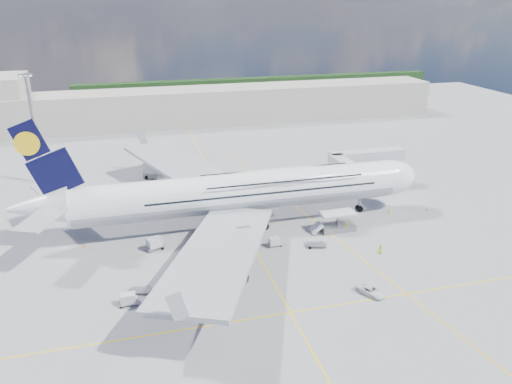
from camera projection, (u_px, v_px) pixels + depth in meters
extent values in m
plane|color=gray|center=(254.00, 248.00, 87.64)|extent=(300.00, 300.00, 0.00)
cube|color=yellow|center=(254.00, 248.00, 87.64)|extent=(0.25, 220.00, 0.01)
cube|color=yellow|center=(290.00, 312.00, 69.65)|extent=(120.00, 0.25, 0.01)
cube|color=yellow|center=(309.00, 217.00, 100.01)|extent=(14.16, 99.06, 0.01)
cylinder|color=white|center=(240.00, 192.00, 94.16)|extent=(62.00, 7.20, 7.20)
cylinder|color=#9EA0A5|center=(240.00, 193.00, 94.21)|extent=(60.76, 7.13, 7.13)
ellipsoid|color=white|center=(281.00, 178.00, 95.37)|extent=(36.00, 6.84, 3.76)
ellipsoid|color=white|center=(388.00, 178.00, 101.63)|extent=(11.52, 7.20, 7.20)
ellipsoid|color=black|center=(403.00, 173.00, 102.19)|extent=(3.84, 4.16, 1.44)
cone|color=white|center=(39.00, 207.00, 85.31)|extent=(10.00, 6.84, 6.84)
cube|color=black|center=(43.00, 157.00, 82.59)|extent=(11.02, 0.46, 14.61)
cylinder|color=yellow|center=(27.00, 143.00, 81.17)|extent=(4.00, 0.60, 4.00)
cube|color=#999EA3|center=(185.00, 169.00, 110.66)|extent=(25.49, 39.15, 3.35)
cube|color=#999EA3|center=(219.00, 251.00, 74.68)|extent=(25.49, 39.15, 3.35)
cylinder|color=#B7BABF|center=(213.00, 188.00, 105.99)|extent=(5.20, 3.50, 3.50)
cylinder|color=#B7BABF|center=(186.00, 174.00, 114.35)|extent=(5.20, 3.50, 3.50)
cylinder|color=#B7BABF|center=(240.00, 240.00, 83.50)|extent=(5.20, 3.50, 3.50)
cylinder|color=#B7BABF|center=(227.00, 275.00, 72.97)|extent=(5.20, 3.50, 3.50)
cylinder|color=gray|center=(360.00, 201.00, 101.86)|extent=(0.44, 0.44, 3.80)
cylinder|color=black|center=(359.00, 208.00, 102.43)|extent=(1.30, 0.90, 1.30)
cylinder|color=gray|center=(241.00, 214.00, 95.84)|extent=(0.56, 0.56, 3.80)
cylinder|color=black|center=(237.00, 214.00, 99.24)|extent=(1.50, 0.90, 1.50)
cube|color=#B7B7BC|center=(344.00, 166.00, 107.81)|extent=(3.00, 10.00, 2.60)
cube|color=#B7B7BC|center=(367.00, 156.00, 114.24)|extent=(18.00, 3.00, 2.60)
cylinder|color=gray|center=(345.00, 176.00, 112.29)|extent=(0.80, 0.80, 7.10)
cylinder|color=black|center=(344.00, 189.00, 113.42)|extent=(0.90, 0.80, 0.90)
cylinder|color=gray|center=(396.00, 168.00, 117.46)|extent=(1.00, 1.00, 7.10)
cube|color=gray|center=(395.00, 181.00, 118.61)|extent=(2.00, 2.00, 0.80)
cylinder|color=#B7B7BC|center=(351.00, 171.00, 104.39)|extent=(3.60, 3.60, 2.80)
cube|color=silver|center=(338.00, 213.00, 93.07)|extent=(6.50, 3.20, 0.35)
cube|color=gray|center=(337.00, 227.00, 94.15)|extent=(6.50, 3.20, 1.10)
cube|color=gray|center=(337.00, 220.00, 93.60)|extent=(0.22, 1.99, 3.00)
cylinder|color=black|center=(327.00, 233.00, 92.51)|extent=(0.70, 0.30, 0.70)
cube|color=silver|center=(316.00, 228.00, 92.97)|extent=(2.16, 2.60, 1.60)
cylinder|color=gray|center=(35.00, 131.00, 113.93)|extent=(0.70, 0.70, 25.00)
cube|color=gray|center=(25.00, 75.00, 109.30)|extent=(3.00, 0.40, 0.60)
cube|color=#B2AD9E|center=(183.00, 107.00, 170.91)|extent=(180.00, 16.00, 12.00)
cube|color=#193814|center=(261.00, 87.00, 221.76)|extent=(160.00, 6.00, 8.00)
cube|color=gray|center=(140.00, 290.00, 74.34)|extent=(3.53, 2.52, 0.19)
cylinder|color=black|center=(131.00, 294.00, 73.51)|extent=(0.47, 0.19, 0.47)
cylinder|color=black|center=(148.00, 287.00, 75.26)|extent=(0.47, 0.19, 0.47)
cube|color=gray|center=(129.00, 303.00, 71.31)|extent=(2.87, 1.63, 0.17)
cylinder|color=black|center=(121.00, 307.00, 70.58)|extent=(0.41, 0.17, 0.41)
cylinder|color=black|center=(136.00, 300.00, 72.12)|extent=(0.41, 0.17, 0.41)
cube|color=silver|center=(128.00, 298.00, 71.04)|extent=(2.12, 1.50, 1.40)
cube|color=gray|center=(188.00, 269.00, 80.05)|extent=(3.20, 1.80, 0.19)
cylinder|color=black|center=(180.00, 273.00, 79.23)|extent=(0.46, 0.19, 0.46)
cylinder|color=black|center=(195.00, 267.00, 80.96)|extent=(0.46, 0.19, 0.46)
cube|color=gray|center=(155.00, 247.00, 87.11)|extent=(3.72, 2.95, 0.20)
cylinder|color=black|center=(147.00, 250.00, 86.25)|extent=(0.48, 0.20, 0.48)
cylinder|color=black|center=(162.00, 245.00, 88.07)|extent=(0.48, 0.20, 0.48)
cube|color=silver|center=(154.00, 242.00, 86.79)|extent=(2.88, 2.49, 1.65)
cube|color=gray|center=(274.00, 245.00, 88.13)|extent=(2.66, 1.53, 0.16)
cylinder|color=black|center=(269.00, 247.00, 87.46)|extent=(0.38, 0.16, 0.38)
cylinder|color=black|center=(279.00, 243.00, 88.89)|extent=(0.38, 0.16, 0.38)
cube|color=silver|center=(274.00, 241.00, 87.88)|extent=(1.97, 1.40, 1.29)
cube|color=gray|center=(316.00, 244.00, 87.97)|extent=(3.79, 2.80, 0.20)
cylinder|color=black|center=(310.00, 248.00, 87.09)|extent=(0.50, 0.20, 0.50)
cylinder|color=black|center=(322.00, 243.00, 88.96)|extent=(0.50, 0.20, 0.50)
cube|color=white|center=(211.00, 249.00, 86.04)|extent=(2.64, 1.98, 1.11)
cube|color=black|center=(211.00, 245.00, 85.79)|extent=(1.20, 1.28, 0.43)
cylinder|color=black|center=(207.00, 252.00, 85.53)|extent=(0.55, 0.21, 0.55)
cylinder|color=black|center=(216.00, 249.00, 86.79)|extent=(0.55, 0.21, 0.55)
cube|color=gray|center=(170.00, 186.00, 113.77)|extent=(5.94, 3.26, 1.73)
cube|color=white|center=(167.00, 180.00, 113.02)|extent=(4.53, 3.02, 1.90)
cube|color=white|center=(180.00, 182.00, 114.01)|extent=(1.96, 2.28, 1.38)
cube|color=black|center=(182.00, 181.00, 114.09)|extent=(0.51, 1.72, 0.78)
cylinder|color=black|center=(179.00, 189.00, 113.47)|extent=(0.95, 0.30, 0.95)
cylinder|color=black|center=(162.00, 187.00, 114.35)|extent=(0.95, 0.30, 0.95)
cube|color=orange|center=(167.00, 182.00, 113.24)|extent=(4.58, 3.08, 0.43)
cube|color=gray|center=(157.00, 175.00, 120.68)|extent=(6.53, 5.01, 1.91)
cube|color=white|center=(153.00, 168.00, 119.86)|extent=(5.16, 4.30, 2.10)
cube|color=white|center=(166.00, 171.00, 120.94)|extent=(2.56, 2.75, 1.52)
cube|color=black|center=(169.00, 170.00, 121.03)|extent=(1.05, 1.74, 0.86)
cylinder|color=black|center=(166.00, 177.00, 120.35)|extent=(1.05, 0.33, 1.05)
cylinder|color=black|center=(148.00, 176.00, 121.31)|extent=(1.05, 0.33, 1.05)
imported|color=white|center=(371.00, 291.00, 73.68)|extent=(3.88, 4.84, 1.22)
imported|color=#ABFF1A|center=(389.00, 209.00, 101.11)|extent=(0.77, 0.82, 1.87)
imported|color=#CEFF1A|center=(347.00, 228.00, 93.18)|extent=(1.12, 1.02, 1.88)
imported|color=#C4FF1A|center=(225.00, 247.00, 86.12)|extent=(0.54, 0.96, 1.55)
imported|color=#B2E017|center=(380.00, 249.00, 85.37)|extent=(0.90, 1.03, 1.78)
imported|color=#CAFF1A|center=(234.00, 302.00, 70.65)|extent=(1.16, 0.90, 1.59)
cone|color=orange|center=(427.00, 209.00, 102.76)|extent=(0.44, 0.44, 0.56)
cube|color=orange|center=(427.00, 211.00, 102.85)|extent=(0.38, 0.38, 0.03)
cone|color=orange|center=(198.00, 189.00, 113.56)|extent=(0.45, 0.45, 0.58)
cube|color=orange|center=(198.00, 190.00, 113.66)|extent=(0.39, 0.39, 0.03)
cone|color=orange|center=(195.00, 191.00, 112.89)|extent=(0.41, 0.41, 0.52)
cube|color=orange|center=(195.00, 192.00, 112.98)|extent=(0.35, 0.35, 0.03)
cone|color=orange|center=(231.00, 244.00, 88.39)|extent=(0.41, 0.41, 0.52)
cube|color=orange|center=(231.00, 245.00, 88.48)|extent=(0.35, 0.35, 0.03)
cone|color=orange|center=(150.00, 311.00, 69.39)|extent=(0.46, 0.46, 0.59)
cube|color=orange|center=(150.00, 313.00, 69.49)|extent=(0.40, 0.40, 0.03)
cone|color=orange|center=(84.00, 246.00, 87.74)|extent=(0.46, 0.46, 0.58)
cube|color=orange|center=(85.00, 247.00, 87.85)|extent=(0.40, 0.40, 0.03)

